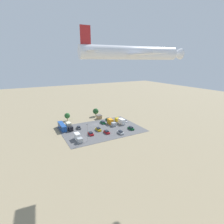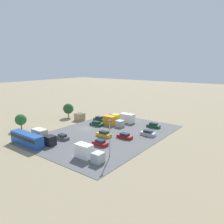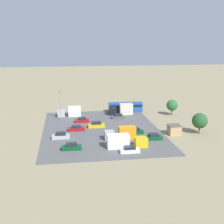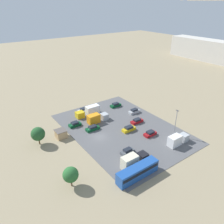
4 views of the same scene
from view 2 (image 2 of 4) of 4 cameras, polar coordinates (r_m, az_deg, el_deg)
name	(u,v)px [view 2 (image 2 of 4)]	position (r m, az deg, el deg)	size (l,w,h in m)	color
ground_plane	(86,129)	(72.88, -6.86, -4.39)	(400.00, 400.00, 0.00)	gray
parking_lot_surface	(106,134)	(67.36, -1.49, -5.69)	(44.90, 31.66, 0.08)	#565659
shed_building	(80,117)	(84.03, -8.43, -1.24)	(3.30, 3.31, 2.56)	tan
bus	(27,139)	(62.02, -21.36, -6.49)	(2.62, 11.45, 3.20)	#1E4C9E
parked_car_0	(104,134)	(64.64, -2.14, -5.81)	(1.87, 4.64, 1.65)	gold
parked_car_1	(100,143)	(57.99, -3.09, -8.07)	(1.94, 4.20, 1.52)	maroon
parked_car_2	(153,126)	(74.79, 10.76, -3.49)	(1.81, 4.46, 1.60)	#0C4723
parked_car_3	(62,137)	(63.96, -12.83, -6.41)	(1.73, 4.08, 1.45)	#4C5156
parked_car_4	(148,133)	(66.40, 9.35, -5.49)	(1.87, 4.45, 1.61)	#ADB2B7
parked_car_5	(96,124)	(75.87, -4.10, -3.10)	(1.89, 4.67, 1.50)	#0C4723
parked_car_6	(125,136)	(63.30, 3.32, -6.29)	(1.87, 4.52, 1.49)	maroon
parked_car_7	(99,119)	(82.27, -3.41, -1.82)	(1.99, 4.12, 1.57)	#0C4723
parked_car_8	(128,118)	(83.94, 4.14, -1.59)	(1.84, 4.36, 1.41)	silver
parked_truck_0	(88,153)	(50.20, -6.36, -10.49)	(2.38, 7.38, 3.18)	#ADB2B7
parked_truck_1	(112,121)	(76.08, 0.11, -2.40)	(2.53, 7.76, 3.09)	#ADB2B7
parked_truck_2	(124,118)	(80.71, 3.13, -1.53)	(2.54, 9.37, 3.15)	gold
parked_truck_3	(43,137)	(62.45, -17.65, -6.17)	(2.46, 7.78, 3.56)	black
tree_near_shed	(21,120)	(76.70, -22.73, -1.87)	(3.64, 3.64, 5.15)	brown
tree_apron_mid	(68,109)	(88.67, -11.36, 0.85)	(4.10, 4.10, 5.59)	brown
light_pole_lot_centre	(110,137)	(49.72, -0.60, -6.52)	(0.90, 0.28, 8.73)	gray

